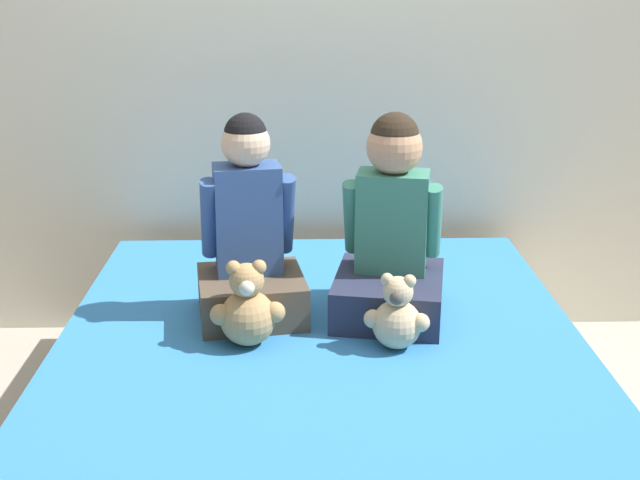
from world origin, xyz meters
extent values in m
plane|color=#B2A899|center=(0.00, 0.00, 0.00)|extent=(14.00, 14.00, 0.00)
cube|color=silver|center=(0.00, 1.13, 1.25)|extent=(8.00, 0.06, 2.50)
cube|color=#997F60|center=(0.00, 0.00, 0.11)|extent=(1.64, 1.97, 0.22)
cube|color=white|center=(0.00, 0.00, 0.32)|extent=(1.61, 1.93, 0.21)
cube|color=#337FC6|center=(0.00, 0.00, 0.44)|extent=(1.63, 1.95, 0.03)
cube|color=brown|center=(-0.22, 0.21, 0.52)|extent=(0.38, 0.36, 0.14)
cube|color=#33518E|center=(-0.23, 0.25, 0.77)|extent=(0.23, 0.17, 0.36)
sphere|color=beige|center=(-0.23, 0.25, 1.02)|extent=(0.15, 0.15, 0.15)
sphere|color=black|center=(-0.23, 0.25, 1.05)|extent=(0.14, 0.14, 0.14)
cylinder|color=#33518E|center=(-0.35, 0.23, 0.78)|extent=(0.08, 0.16, 0.29)
cylinder|color=#33518E|center=(-0.11, 0.27, 0.78)|extent=(0.08, 0.16, 0.29)
cube|color=#282D47|center=(0.23, 0.21, 0.52)|extent=(0.41, 0.44, 0.14)
cube|color=#3D8470|center=(0.24, 0.26, 0.76)|extent=(0.25, 0.18, 0.33)
sphere|color=tan|center=(0.24, 0.26, 1.00)|extent=(0.18, 0.18, 0.18)
sphere|color=#2D2319|center=(0.24, 0.26, 1.03)|extent=(0.16, 0.16, 0.16)
cylinder|color=#3D8470|center=(0.11, 0.29, 0.76)|extent=(0.08, 0.15, 0.27)
cylinder|color=#3D8470|center=(0.36, 0.24, 0.76)|extent=(0.08, 0.15, 0.27)
sphere|color=tan|center=(-0.22, 0.01, 0.54)|extent=(0.17, 0.17, 0.17)
sphere|color=tan|center=(-0.22, 0.01, 0.66)|extent=(0.11, 0.11, 0.11)
sphere|color=beige|center=(-0.22, -0.04, 0.65)|extent=(0.05, 0.05, 0.05)
sphere|color=tan|center=(-0.26, 0.01, 0.70)|extent=(0.04, 0.04, 0.04)
sphere|color=tan|center=(-0.18, 0.01, 0.70)|extent=(0.04, 0.04, 0.04)
sphere|color=tan|center=(-0.30, -0.01, 0.56)|extent=(0.06, 0.06, 0.06)
sphere|color=tan|center=(-0.14, 0.00, 0.56)|extent=(0.06, 0.06, 0.06)
sphere|color=#D1B78E|center=(0.23, -0.03, 0.53)|extent=(0.15, 0.15, 0.15)
sphere|color=#D1B78E|center=(0.23, -0.03, 0.63)|extent=(0.09, 0.09, 0.09)
sphere|color=#4C4742|center=(0.22, -0.06, 0.63)|extent=(0.04, 0.04, 0.04)
sphere|color=#D1B78E|center=(0.19, -0.02, 0.67)|extent=(0.04, 0.04, 0.04)
sphere|color=#D1B78E|center=(0.26, -0.03, 0.67)|extent=(0.04, 0.04, 0.04)
sphere|color=#D1B78E|center=(0.15, -0.03, 0.54)|extent=(0.06, 0.06, 0.06)
sphere|color=#D1B78E|center=(0.29, -0.06, 0.54)|extent=(0.06, 0.06, 0.06)
camera|label=1|loc=(-0.06, -2.20, 1.55)|focal=45.00mm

